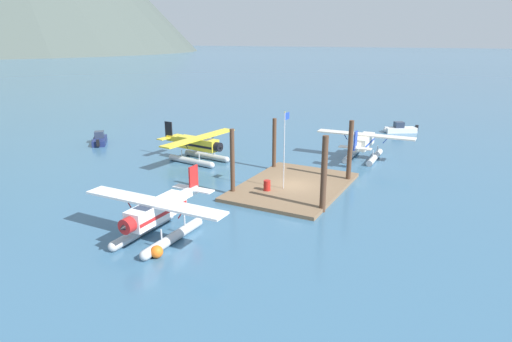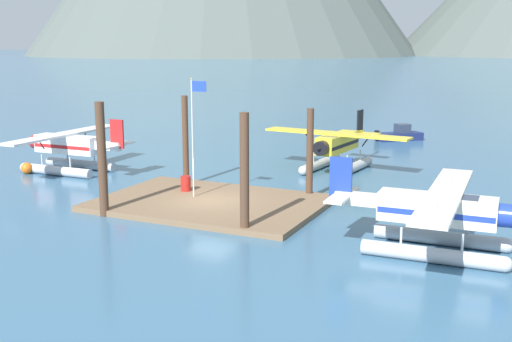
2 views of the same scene
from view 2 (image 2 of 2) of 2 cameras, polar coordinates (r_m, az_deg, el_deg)
ground_plane at (r=34.42m, az=-4.16°, el=-3.16°), size 1200.00×1200.00×0.00m
dock_platform at (r=34.39m, az=-4.16°, el=-2.92°), size 12.03×8.39×0.30m
piling_near_left at (r=32.64m, az=-13.82°, el=1.00°), size 0.46×0.46×5.87m
piling_near_right at (r=28.75m, az=-1.05°, el=-0.27°), size 0.43×0.43×5.67m
piling_far_left at (r=39.01m, az=-6.43°, el=2.74°), size 0.37×0.37×5.59m
piling_far_right at (r=35.60m, az=4.91°, el=1.57°), size 0.39×0.39×5.15m
flagpole at (r=34.46m, az=-5.64°, el=4.22°), size 0.95×0.10×6.59m
fuel_drum at (r=36.56m, az=-6.40°, el=-1.13°), size 0.62×0.62×0.88m
mooring_buoy at (r=45.31m, az=-20.10°, el=0.24°), size 0.78×0.78×0.78m
seaplane_white_port_fwd at (r=44.85m, az=-16.75°, el=1.89°), size 7.98×10.41×3.84m
seaplane_cream_stbd_aft at (r=27.35m, az=16.13°, el=-4.06°), size 7.98×10.44×3.84m
seaplane_yellow_bow_right at (r=43.93m, az=7.38°, el=2.10°), size 10.49×7.96×3.84m
boat_navy_open_north at (r=58.84m, az=13.00°, el=3.22°), size 4.12×3.93×1.50m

